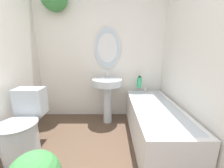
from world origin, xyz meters
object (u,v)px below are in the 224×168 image
Objects in this scene: toilet at (24,129)px; pedestal_sink at (108,90)px; bathtub at (155,122)px; shampoo_bottle at (140,82)px.

pedestal_sink is (0.96, 0.75, 0.25)m from toilet.
toilet is 0.88× the size of pedestal_sink.
toilet is at bearing -142.10° from pedestal_sink.
pedestal_sink is at bearing 143.34° from bathtub.
toilet is at bearing -170.97° from bathtub.
bathtub is 7.07× the size of shampoo_bottle.
toilet is 1.24m from pedestal_sink.
shampoo_bottle is (-0.10, 0.66, 0.41)m from bathtub.
pedestal_sink is 0.59m from shampoo_bottle.
bathtub is (1.62, 0.26, -0.06)m from toilet.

